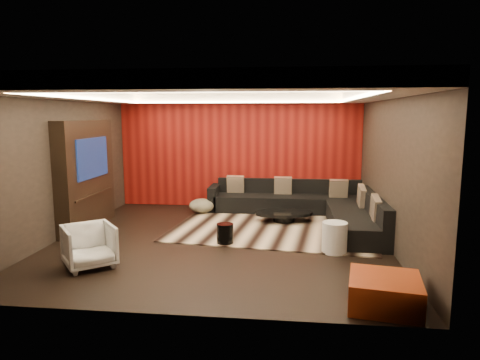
# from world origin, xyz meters

# --- Properties ---
(floor) EXTENTS (6.00, 6.00, 0.02)m
(floor) POSITION_xyz_m (0.00, 0.00, -0.01)
(floor) COLOR black
(floor) RESTS_ON ground
(ceiling) EXTENTS (6.00, 6.00, 0.02)m
(ceiling) POSITION_xyz_m (0.00, 0.00, 2.81)
(ceiling) COLOR silver
(ceiling) RESTS_ON ground
(wall_back) EXTENTS (6.00, 0.02, 2.80)m
(wall_back) POSITION_xyz_m (0.00, 3.01, 1.40)
(wall_back) COLOR black
(wall_back) RESTS_ON ground
(wall_left) EXTENTS (0.02, 6.00, 2.80)m
(wall_left) POSITION_xyz_m (-3.01, 0.00, 1.40)
(wall_left) COLOR black
(wall_left) RESTS_ON ground
(wall_right) EXTENTS (0.02, 6.00, 2.80)m
(wall_right) POSITION_xyz_m (3.01, 0.00, 1.40)
(wall_right) COLOR black
(wall_right) RESTS_ON ground
(red_feature_wall) EXTENTS (5.98, 0.05, 2.78)m
(red_feature_wall) POSITION_xyz_m (0.00, 2.97, 1.40)
(red_feature_wall) COLOR #6B0C0A
(red_feature_wall) RESTS_ON ground
(soffit_back) EXTENTS (6.00, 0.60, 0.22)m
(soffit_back) POSITION_xyz_m (0.00, 2.70, 2.69)
(soffit_back) COLOR silver
(soffit_back) RESTS_ON ground
(soffit_front) EXTENTS (6.00, 0.60, 0.22)m
(soffit_front) POSITION_xyz_m (0.00, -2.70, 2.69)
(soffit_front) COLOR silver
(soffit_front) RESTS_ON ground
(soffit_left) EXTENTS (0.60, 4.80, 0.22)m
(soffit_left) POSITION_xyz_m (-2.70, 0.00, 2.69)
(soffit_left) COLOR silver
(soffit_left) RESTS_ON ground
(soffit_right) EXTENTS (0.60, 4.80, 0.22)m
(soffit_right) POSITION_xyz_m (2.70, 0.00, 2.69)
(soffit_right) COLOR silver
(soffit_right) RESTS_ON ground
(cove_back) EXTENTS (4.80, 0.08, 0.04)m
(cove_back) POSITION_xyz_m (0.00, 2.36, 2.60)
(cove_back) COLOR #FFD899
(cove_back) RESTS_ON ground
(cove_front) EXTENTS (4.80, 0.08, 0.04)m
(cove_front) POSITION_xyz_m (0.00, -2.36, 2.60)
(cove_front) COLOR #FFD899
(cove_front) RESTS_ON ground
(cove_left) EXTENTS (0.08, 4.80, 0.04)m
(cove_left) POSITION_xyz_m (-2.36, 0.00, 2.60)
(cove_left) COLOR #FFD899
(cove_left) RESTS_ON ground
(cove_right) EXTENTS (0.08, 4.80, 0.04)m
(cove_right) POSITION_xyz_m (2.36, 0.00, 2.60)
(cove_right) COLOR #FFD899
(cove_right) RESTS_ON ground
(tv_surround) EXTENTS (0.30, 2.00, 2.20)m
(tv_surround) POSITION_xyz_m (-2.85, 0.60, 1.10)
(tv_surround) COLOR black
(tv_surround) RESTS_ON ground
(tv_screen) EXTENTS (0.04, 1.30, 0.80)m
(tv_screen) POSITION_xyz_m (-2.69, 0.60, 1.45)
(tv_screen) COLOR black
(tv_screen) RESTS_ON ground
(tv_shelf) EXTENTS (0.04, 1.60, 0.04)m
(tv_shelf) POSITION_xyz_m (-2.69, 0.60, 0.70)
(tv_shelf) COLOR black
(tv_shelf) RESTS_ON ground
(rug) EXTENTS (4.33, 3.45, 0.02)m
(rug) POSITION_xyz_m (0.96, 1.01, 0.01)
(rug) COLOR #C3AB8E
(rug) RESTS_ON floor
(coffee_table) EXTENTS (1.45, 1.45, 0.21)m
(coffee_table) POSITION_xyz_m (1.15, 1.52, 0.13)
(coffee_table) COLOR black
(coffee_table) RESTS_ON rug
(drum_stool) EXTENTS (0.38, 0.38, 0.35)m
(drum_stool) POSITION_xyz_m (0.12, -0.20, 0.20)
(drum_stool) COLOR black
(drum_stool) RESTS_ON rug
(striped_pouf) EXTENTS (0.73, 0.73, 0.33)m
(striped_pouf) POSITION_xyz_m (-0.79, 2.14, 0.18)
(striped_pouf) COLOR beige
(striped_pouf) RESTS_ON rug
(white_side_table) EXTENTS (0.54, 0.54, 0.52)m
(white_side_table) POSITION_xyz_m (2.03, -0.47, 0.26)
(white_side_table) COLOR silver
(white_side_table) RESTS_ON floor
(orange_ottoman) EXTENTS (0.96, 0.96, 0.37)m
(orange_ottoman) POSITION_xyz_m (2.42, -2.50, 0.18)
(orange_ottoman) COLOR #AD4B16
(orange_ottoman) RESTS_ON floor
(armchair) EXTENTS (1.01, 1.01, 0.66)m
(armchair) POSITION_xyz_m (-1.77, -1.59, 0.33)
(armchair) COLOR silver
(armchair) RESTS_ON floor
(sectional_sofa) EXTENTS (3.65, 3.50, 0.75)m
(sectional_sofa) POSITION_xyz_m (1.73, 1.86, 0.26)
(sectional_sofa) COLOR black
(sectional_sofa) RESTS_ON floor
(throw_pillows) EXTENTS (3.15, 2.79, 0.50)m
(throw_pillows) POSITION_xyz_m (1.81, 1.89, 0.62)
(throw_pillows) COLOR beige
(throw_pillows) RESTS_ON sectional_sofa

